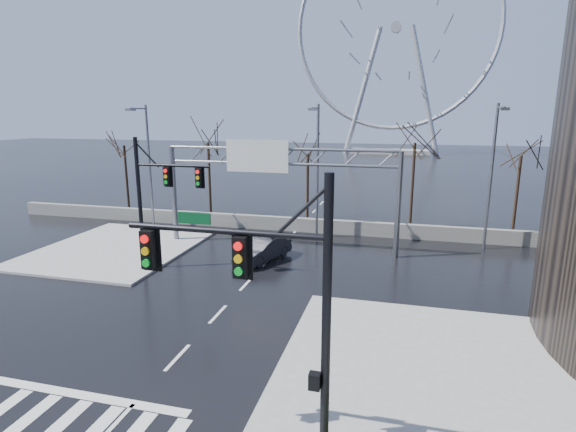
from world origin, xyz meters
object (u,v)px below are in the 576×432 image
(signal_mast_far, at_px, (156,192))
(car, at_px, (263,249))
(sign_gantry, at_px, (274,176))
(ferris_wheel, at_px, (396,36))
(signal_mast_near, at_px, (274,293))

(signal_mast_far, bearing_deg, car, 30.38)
(signal_mast_far, height_order, sign_gantry, signal_mast_far)
(ferris_wheel, height_order, car, ferris_wheel)
(signal_mast_near, height_order, sign_gantry, signal_mast_near)
(signal_mast_near, distance_m, signal_mast_far, 17.03)
(signal_mast_far, relative_size, ferris_wheel, 0.16)
(car, bearing_deg, signal_mast_far, -130.00)
(signal_mast_far, distance_m, car, 7.60)
(signal_mast_near, height_order, ferris_wheel, ferris_wheel)
(sign_gantry, height_order, ferris_wheel, ferris_wheel)
(sign_gantry, xyz_separation_m, car, (0.04, -2.76, -4.44))
(signal_mast_near, bearing_deg, signal_mast_far, 130.26)
(sign_gantry, relative_size, car, 3.64)
(signal_mast_far, relative_size, sign_gantry, 0.49)
(sign_gantry, height_order, car, sign_gantry)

